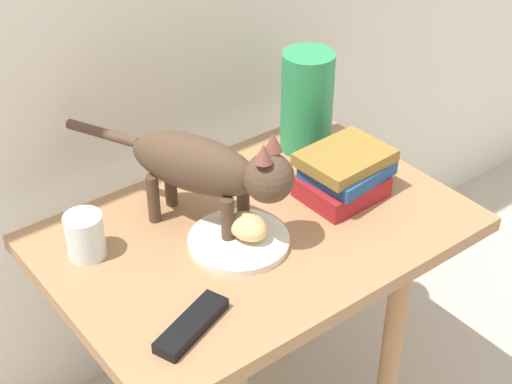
{
  "coord_description": "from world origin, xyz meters",
  "views": [
    {
      "loc": [
        -0.72,
        -0.93,
        1.48
      ],
      "look_at": [
        0.0,
        0.0,
        0.67
      ],
      "focal_mm": 54.54,
      "sensor_mm": 36.0,
      "label": 1
    }
  ],
  "objects_px": {
    "side_table": "(256,263)",
    "tv_remote": "(192,325)",
    "candle_jar": "(85,238)",
    "plate": "(239,241)",
    "book_stack": "(344,174)",
    "bread_roll": "(248,227)",
    "cat": "(208,168)",
    "green_vase": "(307,102)"
  },
  "relations": [
    {
      "from": "side_table",
      "to": "book_stack",
      "type": "xyz_separation_m",
      "value": [
        0.2,
        -0.02,
        0.14
      ]
    },
    {
      "from": "bread_roll",
      "to": "candle_jar",
      "type": "relative_size",
      "value": 0.94
    },
    {
      "from": "bread_roll",
      "to": "plate",
      "type": "bearing_deg",
      "value": 148.84
    },
    {
      "from": "plate",
      "to": "tv_remote",
      "type": "xyz_separation_m",
      "value": [
        -0.19,
        -0.13,
        0.0
      ]
    },
    {
      "from": "book_stack",
      "to": "green_vase",
      "type": "xyz_separation_m",
      "value": [
        0.06,
        0.19,
        0.06
      ]
    },
    {
      "from": "candle_jar",
      "to": "tv_remote",
      "type": "height_order",
      "value": "candle_jar"
    },
    {
      "from": "side_table",
      "to": "tv_remote",
      "type": "relative_size",
      "value": 5.24
    },
    {
      "from": "cat",
      "to": "tv_remote",
      "type": "bearing_deg",
      "value": -131.21
    },
    {
      "from": "candle_jar",
      "to": "cat",
      "type": "bearing_deg",
      "value": -16.9
    },
    {
      "from": "tv_remote",
      "to": "cat",
      "type": "bearing_deg",
      "value": 28.57
    },
    {
      "from": "side_table",
      "to": "plate",
      "type": "distance_m",
      "value": 0.11
    },
    {
      "from": "book_stack",
      "to": "tv_remote",
      "type": "xyz_separation_m",
      "value": [
        -0.45,
        -0.13,
        -0.04
      ]
    },
    {
      "from": "side_table",
      "to": "candle_jar",
      "type": "relative_size",
      "value": 9.24
    },
    {
      "from": "side_table",
      "to": "cat",
      "type": "xyz_separation_m",
      "value": [
        -0.07,
        0.05,
        0.22
      ]
    },
    {
      "from": "side_table",
      "to": "cat",
      "type": "distance_m",
      "value": 0.24
    },
    {
      "from": "side_table",
      "to": "tv_remote",
      "type": "bearing_deg",
      "value": -148.36
    },
    {
      "from": "bread_roll",
      "to": "cat",
      "type": "relative_size",
      "value": 0.18
    },
    {
      "from": "tv_remote",
      "to": "plate",
      "type": "bearing_deg",
      "value": 14.13
    },
    {
      "from": "plate",
      "to": "book_stack",
      "type": "relative_size",
      "value": 1.05
    },
    {
      "from": "side_table",
      "to": "book_stack",
      "type": "distance_m",
      "value": 0.25
    },
    {
      "from": "candle_jar",
      "to": "tv_remote",
      "type": "distance_m",
      "value": 0.28
    },
    {
      "from": "plate",
      "to": "book_stack",
      "type": "bearing_deg",
      "value": 0.22
    },
    {
      "from": "plate",
      "to": "book_stack",
      "type": "xyz_separation_m",
      "value": [
        0.26,
        0.0,
        0.04
      ]
    },
    {
      "from": "side_table",
      "to": "green_vase",
      "type": "distance_m",
      "value": 0.37
    },
    {
      "from": "plate",
      "to": "candle_jar",
      "type": "xyz_separation_m",
      "value": [
        -0.23,
        0.14,
        0.03
      ]
    },
    {
      "from": "side_table",
      "to": "bread_roll",
      "type": "bearing_deg",
      "value": -143.92
    },
    {
      "from": "bread_roll",
      "to": "book_stack",
      "type": "bearing_deg",
      "value": 2.27
    },
    {
      "from": "green_vase",
      "to": "plate",
      "type": "bearing_deg",
      "value": -149.74
    },
    {
      "from": "candle_jar",
      "to": "tv_remote",
      "type": "xyz_separation_m",
      "value": [
        0.04,
        -0.27,
        -0.03
      ]
    },
    {
      "from": "plate",
      "to": "book_stack",
      "type": "height_order",
      "value": "book_stack"
    },
    {
      "from": "book_stack",
      "to": "green_vase",
      "type": "distance_m",
      "value": 0.21
    },
    {
      "from": "side_table",
      "to": "tv_remote",
      "type": "height_order",
      "value": "tv_remote"
    },
    {
      "from": "side_table",
      "to": "candle_jar",
      "type": "xyz_separation_m",
      "value": [
        -0.29,
        0.12,
        0.13
      ]
    },
    {
      "from": "bread_roll",
      "to": "candle_jar",
      "type": "distance_m",
      "value": 0.29
    },
    {
      "from": "plate",
      "to": "tv_remote",
      "type": "height_order",
      "value": "tv_remote"
    },
    {
      "from": "bread_roll",
      "to": "cat",
      "type": "xyz_separation_m",
      "value": [
        -0.03,
        0.08,
        0.09
      ]
    },
    {
      "from": "plate",
      "to": "cat",
      "type": "height_order",
      "value": "cat"
    },
    {
      "from": "plate",
      "to": "tv_remote",
      "type": "bearing_deg",
      "value": -145.65
    },
    {
      "from": "side_table",
      "to": "plate",
      "type": "xyz_separation_m",
      "value": [
        -0.06,
        -0.02,
        0.1
      ]
    },
    {
      "from": "side_table",
      "to": "book_stack",
      "type": "bearing_deg",
      "value": -6.02
    },
    {
      "from": "side_table",
      "to": "green_vase",
      "type": "relative_size",
      "value": 3.53
    },
    {
      "from": "plate",
      "to": "bread_roll",
      "type": "relative_size",
      "value": 2.35
    }
  ]
}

